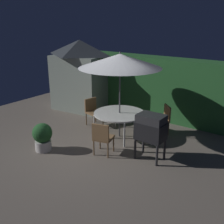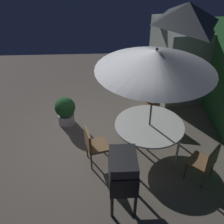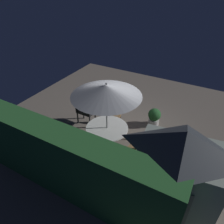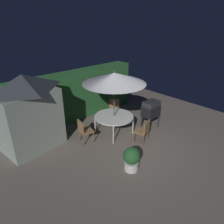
% 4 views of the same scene
% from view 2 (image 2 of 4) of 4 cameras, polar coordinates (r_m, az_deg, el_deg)
% --- Properties ---
extents(ground_plane, '(11.00, 11.00, 0.00)m').
position_cam_2_polar(ground_plane, '(6.77, -3.28, -6.96)').
color(ground_plane, '#6B6056').
extents(garden_shed, '(2.25, 1.74, 2.68)m').
position_cam_2_polar(garden_shed, '(8.61, 14.30, 12.55)').
color(garden_shed, gray).
rests_on(garden_shed, ground).
extents(patio_table, '(1.55, 1.55, 0.76)m').
position_cam_2_polar(patio_table, '(6.25, 7.69, -2.88)').
color(patio_table, white).
rests_on(patio_table, ground).
extents(patio_umbrella, '(2.37, 2.37, 2.56)m').
position_cam_2_polar(patio_umbrella, '(5.42, 9.00, 10.42)').
color(patio_umbrella, '#4C4C51').
rests_on(patio_umbrella, ground).
extents(bbq_grill, '(0.70, 0.50, 1.20)m').
position_cam_2_polar(bbq_grill, '(5.02, 2.28, -12.11)').
color(bbq_grill, black).
rests_on(bbq_grill, ground).
extents(chair_near_shed, '(0.65, 0.65, 0.90)m').
position_cam_2_polar(chair_near_shed, '(5.95, 18.65, -9.63)').
color(chair_near_shed, olive).
rests_on(chair_near_shed, ground).
extents(chair_far_side, '(0.55, 0.55, 0.90)m').
position_cam_2_polar(chair_far_side, '(7.43, 8.11, 2.12)').
color(chair_far_side, olive).
rests_on(chair_far_side, ground).
extents(chair_toward_hedge, '(0.56, 0.57, 0.90)m').
position_cam_2_polar(chair_toward_hedge, '(6.03, -3.78, -6.60)').
color(chair_toward_hedge, olive).
rests_on(chair_toward_hedge, ground).
extents(potted_plant_by_shed, '(0.54, 0.54, 0.78)m').
position_cam_2_polar(potted_plant_by_shed, '(7.31, -9.59, 0.35)').
color(potted_plant_by_shed, silver).
rests_on(potted_plant_by_shed, ground).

